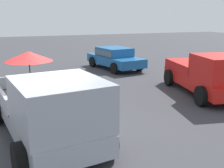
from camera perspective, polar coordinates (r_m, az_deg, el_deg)
ground_plane at (r=8.06m, az=-13.54°, el=-10.51°), size 80.00×80.00×0.00m
pickup_truck_main at (r=7.32m, az=-13.03°, el=-4.77°), size 5.25×2.77×2.26m
pickup_truck_red at (r=12.34m, az=18.90°, el=1.87°), size 5.07×2.92×1.80m
parked_sedan_near at (r=17.55m, az=0.56°, el=5.53°), size 4.53×2.50×1.33m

